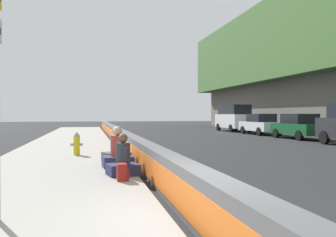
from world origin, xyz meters
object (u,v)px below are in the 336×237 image
Objects in this scene: fire_hydrant at (77,143)px; seated_person_foreground at (123,162)px; parked_car_far at (234,117)px; seated_person_middle at (118,154)px; backpack at (122,172)px; parked_car_fourth at (299,126)px; parked_car_midline at (261,124)px; seated_person_rear at (116,151)px.

seated_person_foreground is (-5.05, -1.30, -0.12)m from fire_hydrant.
seated_person_middle is at bearing 150.82° from parked_car_far.
backpack is (-5.82, -1.22, -0.25)m from fire_hydrant.
seated_person_middle is 2.25m from backpack.
parked_car_far is (11.34, 0.11, 0.49)m from parked_car_fourth.
parked_car_midline is 0.89× the size of parked_car_far.
backpack is 0.09× the size of parked_car_fourth.
backpack is at bearing 146.39° from parked_car_midline.
seated_person_foreground is at bearing -6.46° from backpack.
parked_car_far reaches higher than parked_car_midline.
fire_hydrant is 3.80m from seated_person_middle.
seated_person_rear is 0.22× the size of parked_car_far.
backpack is at bearing 178.38° from seated_person_middle.
seated_person_foreground is at bearing 152.33° from parked_car_far.
seated_person_rear is at bearing -2.29° from seated_person_middle.
seated_person_foreground is 0.79m from backpack.
parked_car_fourth is 1.00× the size of parked_car_midline.
seated_person_middle is at bearing -160.33° from fire_hydrant.
fire_hydrant is 0.17× the size of parked_car_far.
seated_person_middle is 26.62m from parked_car_far.
seated_person_foreground reaches higher than backpack.
parked_car_far is at bearing -35.96° from fire_hydrant.
seated_person_foreground is 2.80m from seated_person_rear.
parked_car_fourth is (10.55, -13.03, 0.37)m from seated_person_rear.
backpack is (-2.24, 0.06, -0.18)m from seated_person_middle.
fire_hydrant is 0.19× the size of parked_car_fourth.
fire_hydrant is 0.19× the size of parked_car_midline.
parked_car_midline reaches higher than seated_person_foreground.
seated_person_rear is (1.34, -0.05, -0.02)m from seated_person_middle.
seated_person_rear is 20.54m from parked_car_midline.
parked_car_midline is at bearing 1.46° from parked_car_fourth.
parked_car_midline is at bearing -45.97° from fire_hydrant.
parked_car_fourth reaches higher than backpack.
fire_hydrant is at bearing 11.81° from backpack.
parked_car_fourth reaches higher than seated_person_middle.
seated_person_foreground is 2.66× the size of backpack.
seated_person_rear is 2.81× the size of backpack.
parked_car_midline reaches higher than seated_person_rear.
parked_car_midline is at bearing -34.50° from seated_person_foreground.
backpack is 28.62m from parked_car_far.
fire_hydrant is 0.78× the size of seated_person_rear.
parked_car_far reaches higher than seated_person_rear.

